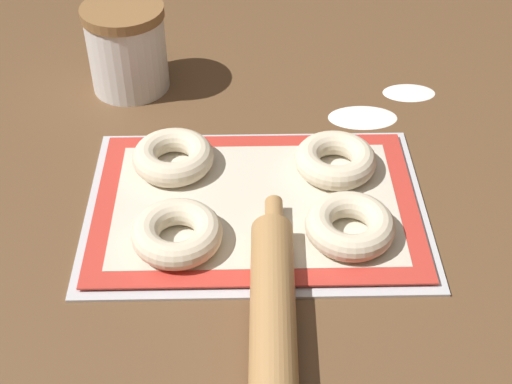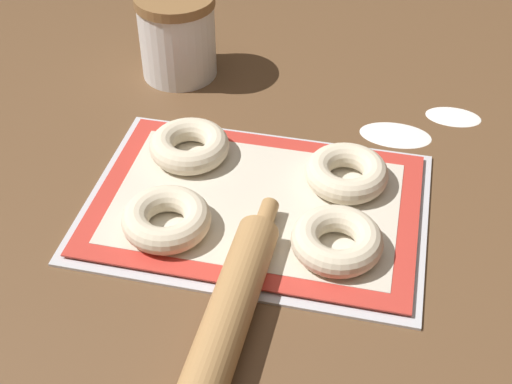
# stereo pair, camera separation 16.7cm
# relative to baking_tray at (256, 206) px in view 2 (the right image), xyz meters

# --- Properties ---
(ground_plane) EXTENTS (2.80, 2.80, 0.00)m
(ground_plane) POSITION_rel_baking_tray_xyz_m (0.01, 0.01, -0.00)
(ground_plane) COLOR brown
(baking_tray) EXTENTS (0.45, 0.32, 0.01)m
(baking_tray) POSITION_rel_baking_tray_xyz_m (0.00, 0.00, 0.00)
(baking_tray) COLOR silver
(baking_tray) RESTS_ON ground_plane
(baking_mat) EXTENTS (0.43, 0.29, 0.00)m
(baking_mat) POSITION_rel_baking_tray_xyz_m (0.00, -0.00, 0.01)
(baking_mat) COLOR red
(baking_mat) RESTS_ON baking_tray
(bagel_front_left) EXTENTS (0.11, 0.11, 0.03)m
(bagel_front_left) POSITION_rel_baking_tray_xyz_m (-0.10, -0.07, 0.02)
(bagel_front_left) COLOR beige
(bagel_front_left) RESTS_ON baking_mat
(bagel_front_right) EXTENTS (0.11, 0.11, 0.03)m
(bagel_front_right) POSITION_rel_baking_tray_xyz_m (0.12, -0.07, 0.02)
(bagel_front_right) COLOR beige
(bagel_front_right) RESTS_ON baking_mat
(bagel_back_left) EXTENTS (0.11, 0.11, 0.03)m
(bagel_back_left) POSITION_rel_baking_tray_xyz_m (-0.11, 0.08, 0.02)
(bagel_back_left) COLOR beige
(bagel_back_left) RESTS_ON baking_mat
(bagel_back_right) EXTENTS (0.11, 0.11, 0.03)m
(bagel_back_right) POSITION_rel_baking_tray_xyz_m (0.11, 0.06, 0.02)
(bagel_back_right) COLOR beige
(bagel_back_right) RESTS_ON baking_mat
(flour_canister) EXTENTS (0.13, 0.13, 0.14)m
(flour_canister) POSITION_rel_baking_tray_xyz_m (-0.20, 0.30, 0.07)
(flour_canister) COLOR white
(flour_canister) RESTS_ON ground_plane
(rolling_pin) EXTENTS (0.06, 0.41, 0.05)m
(rolling_pin) POSITION_rel_baking_tray_xyz_m (0.02, -0.22, 0.02)
(rolling_pin) COLOR #AD7F4C
(rolling_pin) RESTS_ON ground_plane
(flour_patch_near) EXTENTS (0.09, 0.05, 0.00)m
(flour_patch_near) POSITION_rel_baking_tray_xyz_m (0.25, 0.27, -0.00)
(flour_patch_near) COLOR white
(flour_patch_near) RESTS_ON ground_plane
(flour_patch_far) EXTENTS (0.11, 0.06, 0.00)m
(flour_patch_far) POSITION_rel_baking_tray_xyz_m (0.17, 0.20, -0.00)
(flour_patch_far) COLOR white
(flour_patch_far) RESTS_ON ground_plane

